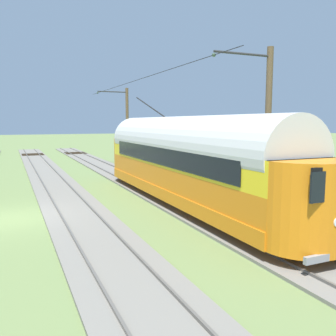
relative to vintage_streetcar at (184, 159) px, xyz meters
name	(u,v)px	position (x,y,z in m)	size (l,w,h in m)	color
ground_plane	(13,219)	(7.67, -0.55, -2.26)	(220.00, 220.00, 0.00)	olive
track_streetcar_siding	(176,200)	(0.00, -0.87, -2.21)	(2.80, 80.00, 0.18)	slate
track_adjacent_siding	(74,210)	(5.11, -0.87, -2.21)	(2.80, 80.00, 0.18)	slate
vintage_streetcar	(184,159)	(0.00, 0.00, 0.00)	(2.65, 18.06, 5.45)	orange
catenary_pole_foreground	(126,125)	(-2.72, -17.98, 1.53)	(3.02, 0.28, 7.24)	brown
catenary_pole_mid_near	(266,128)	(-2.72, 2.68, 1.53)	(3.02, 0.28, 7.24)	brown
overhead_wire_run	(131,82)	(-0.09, -8.35, 4.44)	(2.82, 24.66, 0.18)	black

